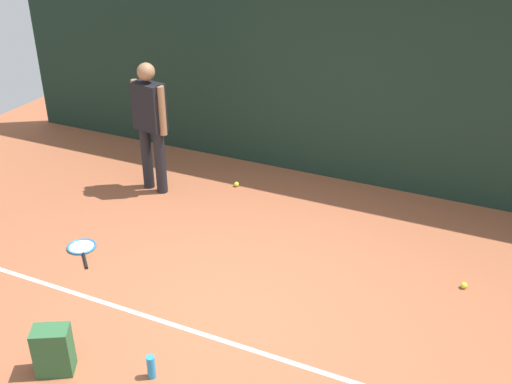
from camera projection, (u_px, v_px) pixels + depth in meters
The scene contains 9 objects.
ground_plane at pixel (239, 299), 5.99m from camera, with size 12.00×12.00×0.00m, color #9E5638.
back_fence at pixel (341, 79), 7.75m from camera, with size 10.00×0.10×2.75m, color #192D23.
court_line at pixel (210, 336), 5.50m from camera, with size 9.00×0.05×0.00m, color white.
tennis_player at pixel (150, 120), 7.61m from camera, with size 0.52×0.29×1.70m.
tennis_racket at pixel (82, 248), 6.78m from camera, with size 0.56×0.56×0.03m.
backpack at pixel (54, 350), 5.05m from camera, with size 0.36×0.37×0.44m.
tennis_ball_near_player at pixel (464, 285), 6.13m from camera, with size 0.07×0.07×0.07m, color #CCE033.
tennis_ball_by_fence at pixel (236, 184), 8.11m from camera, with size 0.07×0.07×0.07m, color #CCE033.
water_bottle at pixel (151, 367), 5.02m from camera, with size 0.07×0.07×0.21m, color #268CD8.
Camera 1 is at (2.16, -4.30, 3.72)m, focal length 42.78 mm.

